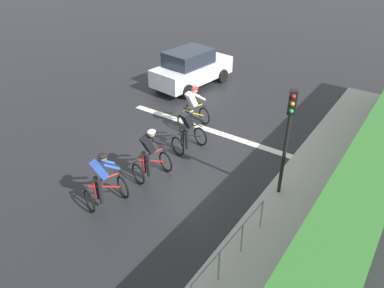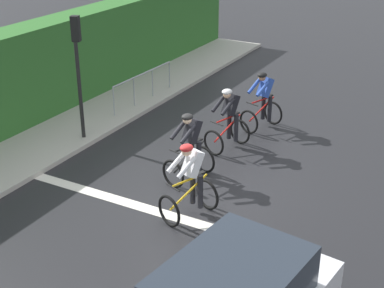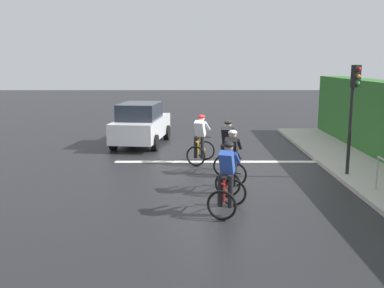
{
  "view_description": "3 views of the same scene",
  "coord_description": "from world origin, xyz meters",
  "px_view_note": "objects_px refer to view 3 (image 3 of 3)",
  "views": [
    {
      "loc": [
        -6.55,
        9.23,
        6.97
      ],
      "look_at": [
        -0.79,
        0.79,
        0.7
      ],
      "focal_mm": 34.82,
      "sensor_mm": 36.0,
      "label": 1
    },
    {
      "loc": [
        5.31,
        -9.8,
        6.15
      ],
      "look_at": [
        -0.04,
        -0.09,
        1.08
      ],
      "focal_mm": 51.97,
      "sensor_mm": 36.0,
      "label": 2
    },
    {
      "loc": [
        0.86,
        13.54,
        3.44
      ],
      "look_at": [
        0.82,
        0.36,
        0.96
      ],
      "focal_mm": 41.17,
      "sensor_mm": 36.0,
      "label": 3
    }
  ],
  "objects_px": {
    "cyclist_fourth": "(201,140)",
    "car_white": "(141,124)",
    "cyclist_second": "(232,163)",
    "traffic_light_near_crossing": "(353,104)",
    "cyclist_mid": "(227,148)",
    "cyclist_lead": "(227,180)"
  },
  "relations": [
    {
      "from": "cyclist_lead",
      "to": "traffic_light_near_crossing",
      "type": "height_order",
      "value": "traffic_light_near_crossing"
    },
    {
      "from": "cyclist_mid",
      "to": "cyclist_fourth",
      "type": "distance_m",
      "value": 1.63
    },
    {
      "from": "cyclist_mid",
      "to": "car_white",
      "type": "relative_size",
      "value": 0.39
    },
    {
      "from": "traffic_light_near_crossing",
      "to": "cyclist_mid",
      "type": "bearing_deg",
      "value": -9.1
    },
    {
      "from": "cyclist_lead",
      "to": "traffic_light_near_crossing",
      "type": "xyz_separation_m",
      "value": [
        -3.88,
        -3.07,
        1.43
      ]
    },
    {
      "from": "cyclist_fourth",
      "to": "traffic_light_near_crossing",
      "type": "relative_size",
      "value": 0.5
    },
    {
      "from": "cyclist_lead",
      "to": "traffic_light_near_crossing",
      "type": "distance_m",
      "value": 5.15
    },
    {
      "from": "car_white",
      "to": "traffic_light_near_crossing",
      "type": "relative_size",
      "value": 1.28
    },
    {
      "from": "cyclist_mid",
      "to": "car_white",
      "type": "height_order",
      "value": "car_white"
    },
    {
      "from": "cyclist_fourth",
      "to": "car_white",
      "type": "distance_m",
      "value": 4.18
    },
    {
      "from": "cyclist_fourth",
      "to": "traffic_light_near_crossing",
      "type": "distance_m",
      "value": 5.02
    },
    {
      "from": "cyclist_second",
      "to": "cyclist_mid",
      "type": "xyz_separation_m",
      "value": [
        -0.05,
        -1.95,
        0.0
      ]
    },
    {
      "from": "cyclist_second",
      "to": "traffic_light_near_crossing",
      "type": "bearing_deg",
      "value": -159.29
    },
    {
      "from": "cyclist_fourth",
      "to": "car_white",
      "type": "xyz_separation_m",
      "value": [
        2.4,
        -3.42,
        0.08
      ]
    },
    {
      "from": "cyclist_second",
      "to": "cyclist_mid",
      "type": "relative_size",
      "value": 1.0
    },
    {
      "from": "cyclist_lead",
      "to": "cyclist_mid",
      "type": "bearing_deg",
      "value": -94.65
    },
    {
      "from": "cyclist_mid",
      "to": "car_white",
      "type": "bearing_deg",
      "value": -56.62
    },
    {
      "from": "cyclist_second",
      "to": "cyclist_fourth",
      "type": "height_order",
      "value": "same"
    },
    {
      "from": "cyclist_lead",
      "to": "cyclist_fourth",
      "type": "height_order",
      "value": "same"
    },
    {
      "from": "cyclist_second",
      "to": "cyclist_fourth",
      "type": "distance_m",
      "value": 3.46
    },
    {
      "from": "car_white",
      "to": "cyclist_mid",
      "type": "bearing_deg",
      "value": 123.38
    },
    {
      "from": "car_white",
      "to": "cyclist_lead",
      "type": "bearing_deg",
      "value": 108.83
    }
  ]
}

